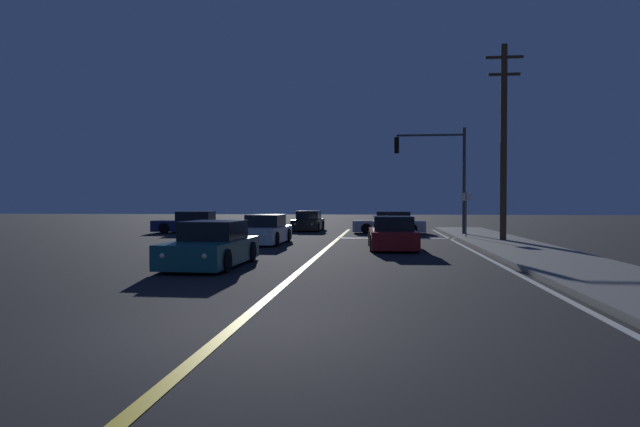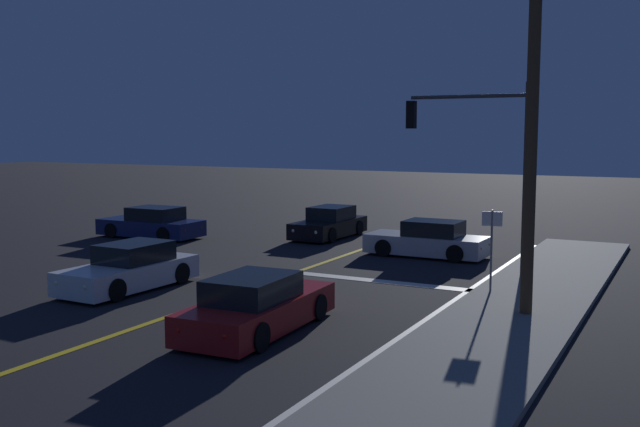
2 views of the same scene
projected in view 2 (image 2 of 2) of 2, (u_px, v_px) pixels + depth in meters
name	position (u px, v px, depth m)	size (l,w,h in m)	color
sidewalk_right	(406.00, 418.00, 11.53)	(3.20, 41.25, 0.15)	slate
lane_line_center	(58.00, 355.00, 15.05)	(0.20, 38.96, 0.01)	gold
lane_line_edge_right	(304.00, 403.00, 12.39)	(0.16, 38.96, 0.01)	silver
stop_bar	(381.00, 281.00, 22.44)	(6.05, 0.50, 0.01)	silver
car_far_approaching_white	(130.00, 269.00, 21.34)	(1.93, 4.44, 1.34)	silver
car_mid_block_navy	(152.00, 224.00, 31.76)	(4.65, 2.04, 1.34)	navy
car_lead_oncoming_silver	(428.00, 241.00, 26.94)	(4.47, 1.87, 1.34)	#B2B5BA
car_distant_tail_red	(257.00, 306.00, 16.79)	(2.04, 4.76, 1.34)	maroon
car_parked_curb_black	(329.00, 224.00, 31.80)	(1.86, 4.39, 1.34)	black
traffic_signal_near_right	(482.00, 149.00, 22.89)	(3.98, 0.28, 6.09)	#38383D
utility_pole_right	(532.00, 121.00, 17.41)	(1.74, 0.30, 9.31)	#4C3823
street_sign_corner	(492.00, 239.00, 20.20)	(0.56, 0.10, 2.44)	slate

